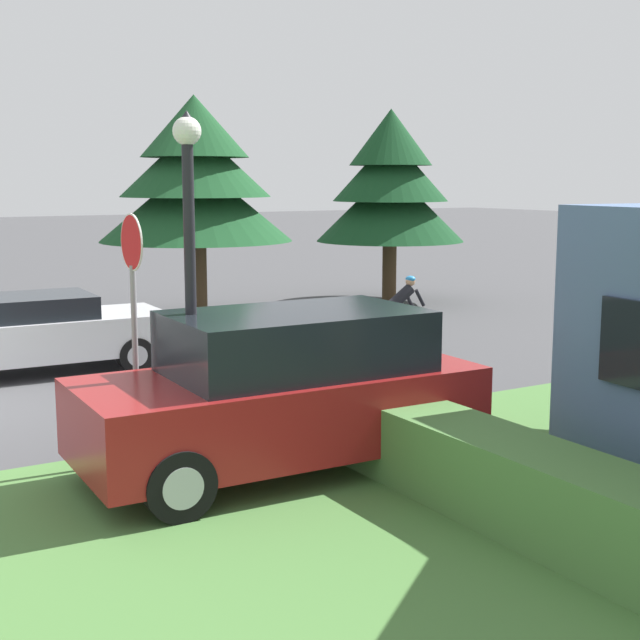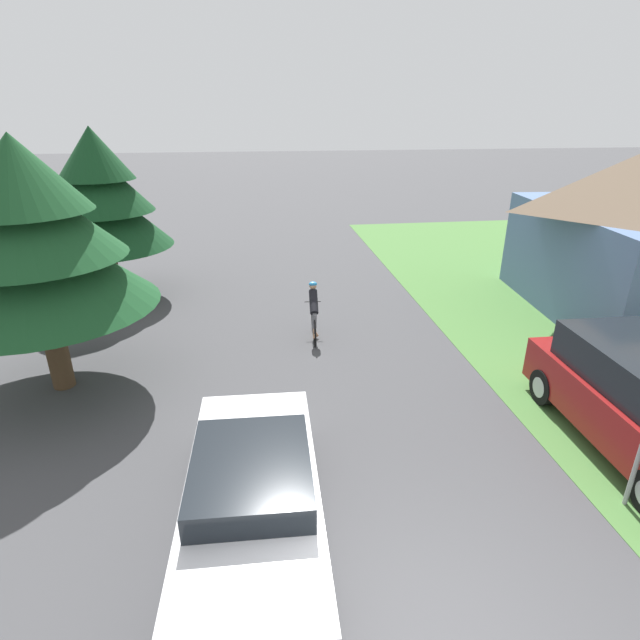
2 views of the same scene
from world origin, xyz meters
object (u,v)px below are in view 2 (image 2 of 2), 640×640
cyclist (314,312)px  conifer_tall_far (100,197)px  conifer_tall_near (31,238)px  sedan_left_lane (253,499)px

cyclist → conifer_tall_far: bearing=60.0°
conifer_tall_near → sedan_left_lane: bearing=-49.5°
conifer_tall_far → sedan_left_lane: bearing=-67.8°
sedan_left_lane → conifer_tall_near: 6.91m
sedan_left_lane → conifer_tall_near: (-4.14, 4.85, 2.65)m
sedan_left_lane → conifer_tall_far: (-4.34, 10.63, 2.50)m
conifer_tall_near → conifer_tall_far: (-0.20, 5.78, -0.16)m
sedan_left_lane → conifer_tall_far: conifer_tall_far is taller
cyclist → conifer_tall_near: (-5.82, -1.77, 2.63)m
conifer_tall_near → conifer_tall_far: conifer_tall_near is taller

